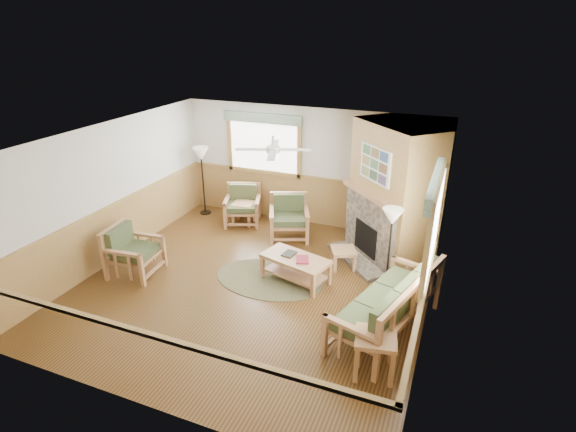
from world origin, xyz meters
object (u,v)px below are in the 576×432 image
at_px(sofa, 387,303).
at_px(floor_lamp_right, 389,250).
at_px(armchair_back_left, 243,205).
at_px(armchair_left, 134,251).
at_px(floor_lamp_left, 203,181).
at_px(armchair_back_right, 289,218).
at_px(end_table_chairs, 244,213).
at_px(end_table_sofa, 374,354).
at_px(coffee_table, 295,269).
at_px(footstool, 343,258).

relative_size(sofa, floor_lamp_right, 1.40).
relative_size(armchair_back_left, floor_lamp_right, 0.57).
height_order(armchair_left, floor_lamp_left, floor_lamp_left).
xyz_separation_m(sofa, floor_lamp_right, (-0.19, 1.18, 0.28)).
relative_size(armchair_back_right, end_table_chairs, 1.77).
distance_m(end_table_sofa, floor_lamp_left, 6.40).
distance_m(sofa, armchair_left, 4.68).
relative_size(armchair_back_right, coffee_table, 0.76).
height_order(armchair_back_right, floor_lamp_right, floor_lamp_right).
height_order(armchair_back_left, armchair_back_right, armchair_back_right).
bearing_deg(end_table_sofa, floor_lamp_right, 96.01).
distance_m(footstool, floor_lamp_right, 1.18).
height_order(coffee_table, end_table_chairs, end_table_chairs).
relative_size(end_table_chairs, end_table_sofa, 0.85).
bearing_deg(sofa, floor_lamp_right, -153.87).
bearing_deg(end_table_sofa, floor_lamp_left, 142.04).
distance_m(sofa, floor_lamp_right, 1.22).
relative_size(sofa, floor_lamp_left, 1.29).
bearing_deg(end_table_chairs, armchair_back_left, 145.73).
relative_size(sofa, end_table_sofa, 3.57).
bearing_deg(floor_lamp_right, end_table_sofa, -83.99).
relative_size(coffee_table, end_table_sofa, 2.00).
height_order(armchair_back_right, armchair_left, armchair_left).
bearing_deg(armchair_back_left, sofa, -56.07).
relative_size(armchair_back_left, end_table_sofa, 1.46).
xyz_separation_m(armchair_left, floor_lamp_left, (-0.31, 2.97, 0.37)).
xyz_separation_m(armchair_back_right, armchair_left, (-2.12, -2.50, 0.01)).
xyz_separation_m(footstool, floor_lamp_left, (-3.89, 1.31, 0.65)).
bearing_deg(armchair_back_right, coffee_table, -87.87).
distance_m(sofa, coffee_table, 1.99).
xyz_separation_m(armchair_back_right, footstool, (1.46, -0.84, -0.27)).
bearing_deg(floor_lamp_left, sofa, -30.57).
bearing_deg(armchair_back_left, armchair_left, -126.84).
relative_size(armchair_back_right, floor_lamp_right, 0.59).
xyz_separation_m(footstool, floor_lamp_right, (0.91, -0.46, 0.58)).
xyz_separation_m(sofa, floor_lamp_left, (-4.99, 2.95, 0.34)).
xyz_separation_m(armchair_back_right, end_table_sofa, (2.60, -3.45, -0.16)).
bearing_deg(floor_lamp_right, armchair_back_left, 156.42).
bearing_deg(armchair_back_left, end_table_chairs, -54.60).
distance_m(footstool, floor_lamp_left, 4.15).
height_order(sofa, footstool, sofa).
relative_size(armchair_left, end_table_chairs, 1.80).
distance_m(armchair_left, footstool, 3.95).
xyz_separation_m(end_table_chairs, floor_lamp_right, (3.62, -1.57, 0.52)).
bearing_deg(armchair_back_right, end_table_sofa, -76.07).
xyz_separation_m(end_table_sofa, floor_lamp_right, (-0.23, 2.15, 0.47)).
xyz_separation_m(armchair_back_right, floor_lamp_left, (-2.43, 0.47, 0.38)).
bearing_deg(footstool, armchair_back_right, 149.96).
distance_m(end_table_chairs, floor_lamp_right, 3.98).
height_order(sofa, armchair_back_left, sofa).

